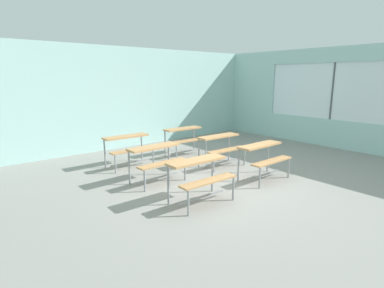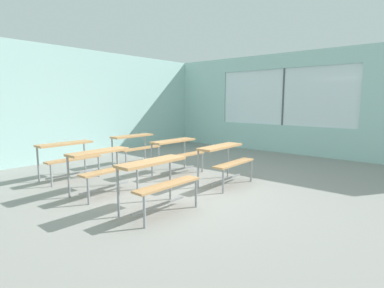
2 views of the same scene
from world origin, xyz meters
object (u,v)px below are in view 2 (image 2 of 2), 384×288
(desk_bench_r1c1, at_px, (177,148))
(desk_bench_r2c0, at_px, (68,152))
(desk_bench_r0c1, at_px, (225,155))
(desk_bench_r1c0, at_px, (103,161))
(desk_bench_r2c1, at_px, (135,143))
(desk_bench_r0c0, at_px, (157,174))

(desk_bench_r1c1, distance_m, desk_bench_r2c0, 2.24)
(desk_bench_r0c1, bearing_deg, desk_bench_r1c1, 88.82)
(desk_bench_r1c1, relative_size, desk_bench_r2c0, 1.01)
(desk_bench_r1c0, xyz_separation_m, desk_bench_r1c1, (1.84, -0.02, 0.00))
(desk_bench_r0c1, distance_m, desk_bench_r1c1, 1.26)
(desk_bench_r0c1, relative_size, desk_bench_r2c0, 1.00)
(desk_bench_r1c0, height_order, desk_bench_r2c1, same)
(desk_bench_r0c1, distance_m, desk_bench_r1c0, 2.23)
(desk_bench_r2c0, relative_size, desk_bench_r2c1, 0.99)
(desk_bench_r0c0, distance_m, desk_bench_r1c0, 1.35)
(desk_bench_r0c0, xyz_separation_m, desk_bench_r2c1, (1.84, 2.75, 0.00))
(desk_bench_r0c1, relative_size, desk_bench_r1c1, 0.99)
(desk_bench_r1c0, distance_m, desk_bench_r2c1, 2.31)
(desk_bench_r2c0, bearing_deg, desk_bench_r0c0, -91.44)
(desk_bench_r0c1, bearing_deg, desk_bench_r0c0, -178.39)
(desk_bench_r0c0, bearing_deg, desk_bench_r2c0, 89.23)
(desk_bench_r2c1, bearing_deg, desk_bench_r0c0, -121.70)
(desk_bench_r1c1, bearing_deg, desk_bench_r0c0, -142.10)
(desk_bench_r1c0, bearing_deg, desk_bench_r2c0, 83.80)
(desk_bench_r2c0, height_order, desk_bench_r2c1, same)
(desk_bench_r1c1, height_order, desk_bench_r2c0, same)
(desk_bench_r0c0, height_order, desk_bench_r2c0, same)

